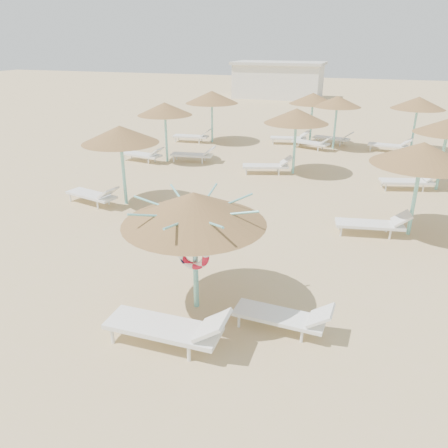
% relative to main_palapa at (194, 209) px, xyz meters
% --- Properties ---
extents(ground, '(120.00, 120.00, 0.00)m').
position_rel_main_palapa_xyz_m(ground, '(-0.07, 0.36, -2.21)').
color(ground, tan).
rests_on(ground, ground).
extents(main_palapa, '(2.85, 2.85, 2.55)m').
position_rel_main_palapa_xyz_m(main_palapa, '(0.00, 0.00, 0.00)').
color(main_palapa, '#7BD6D1').
rests_on(main_palapa, ground).
extents(lounger_main_a, '(2.32, 0.72, 0.84)m').
position_rel_main_palapa_xyz_m(lounger_main_a, '(0.05, -1.35, -1.81)').
color(lounger_main_a, white).
rests_on(lounger_main_a, ground).
extents(lounger_main_b, '(1.91, 0.66, 0.69)m').
position_rel_main_palapa_xyz_m(lounger_main_b, '(1.94, -0.23, -1.88)').
color(lounger_main_b, white).
rests_on(lounger_main_b, ground).
extents(palapa_field, '(18.77, 13.81, 2.72)m').
position_rel_main_palapa_xyz_m(palapa_field, '(1.82, 10.64, 0.10)').
color(palapa_field, '#7BD6D1').
rests_on(palapa_field, ground).
extents(service_hut, '(8.40, 4.40, 3.25)m').
position_rel_main_palapa_xyz_m(service_hut, '(-6.07, 35.36, -0.57)').
color(service_hut, silver).
rests_on(service_hut, ground).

